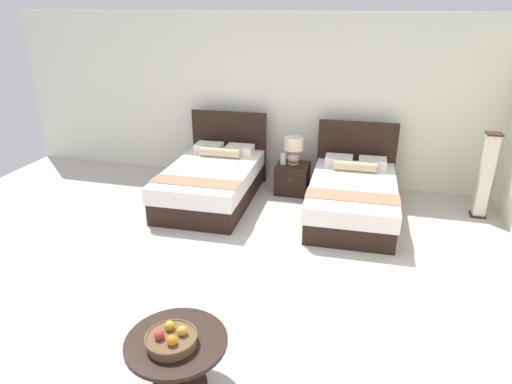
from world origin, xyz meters
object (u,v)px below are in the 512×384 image
object	(u,v)px
bed_near_window	(212,181)
vase	(283,159)
table_lamp	(294,148)
nightstand	(292,178)
floor_lamp_corner	(486,176)
bed_near_corner	(352,195)
coffee_table	(177,353)
fruit_bowl	(171,339)

from	to	relation	value
bed_near_window	vase	distance (m)	1.18
table_lamp	vase	distance (m)	0.24
nightstand	floor_lamp_corner	xyz separation A→B (m)	(2.78, -0.19, 0.38)
bed_near_corner	nightstand	distance (m)	1.16
vase	table_lamp	bearing A→B (deg)	21.35
bed_near_window	table_lamp	bearing A→B (deg)	28.69
table_lamp	coffee_table	size ratio (longest dim) A/B	0.55
bed_near_corner	bed_near_window	bearing A→B (deg)	-179.90
bed_near_corner	nightstand	xyz separation A→B (m)	(-0.99, 0.61, -0.06)
bed_near_corner	vase	distance (m)	1.31
bed_near_window	coffee_table	xyz separation A→B (m)	(1.01, -3.62, 0.03)
nightstand	fruit_bowl	world-z (taller)	fruit_bowl
nightstand	vase	distance (m)	0.37
vase	nightstand	bearing A→B (deg)	14.60
fruit_bowl	bed_near_corner	bearing A→B (deg)	72.73
bed_near_window	floor_lamp_corner	bearing A→B (deg)	6.07
floor_lamp_corner	nightstand	bearing A→B (deg)	176.04
nightstand	bed_near_window	bearing A→B (deg)	-152.08
vase	coffee_table	size ratio (longest dim) A/B	0.23
fruit_bowl	floor_lamp_corner	size ratio (longest dim) A/B	0.32
bed_near_window	nightstand	distance (m)	1.31
coffee_table	table_lamp	bearing A→B (deg)	88.08
nightstand	coffee_table	size ratio (longest dim) A/B	0.64
nightstand	fruit_bowl	size ratio (longest dim) A/B	1.28
fruit_bowl	floor_lamp_corner	distance (m)	5.04
coffee_table	fruit_bowl	size ratio (longest dim) A/B	1.99
fruit_bowl	floor_lamp_corner	xyz separation A→B (m)	(2.94, 4.09, 0.09)
vase	floor_lamp_corner	size ratio (longest dim) A/B	0.15
bed_near_corner	vase	size ratio (longest dim) A/B	11.17
bed_near_window	table_lamp	world-z (taller)	bed_near_window
vase	coffee_table	distance (m)	4.20
bed_near_window	table_lamp	size ratio (longest dim) A/B	4.86
nightstand	table_lamp	xyz separation A→B (m)	(-0.00, 0.02, 0.51)
bed_near_window	coffee_table	world-z (taller)	bed_near_window
bed_near_corner	coffee_table	size ratio (longest dim) A/B	2.62
table_lamp	fruit_bowl	xyz separation A→B (m)	(-0.15, -4.30, -0.22)
floor_lamp_corner	table_lamp	bearing A→B (deg)	175.63
vase	coffee_table	xyz separation A→B (m)	(0.01, -4.19, -0.23)
table_lamp	coffee_table	distance (m)	4.27
table_lamp	coffee_table	bearing A→B (deg)	-91.92
table_lamp	fruit_bowl	distance (m)	4.31
bed_near_corner	nightstand	size ratio (longest dim) A/B	4.09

